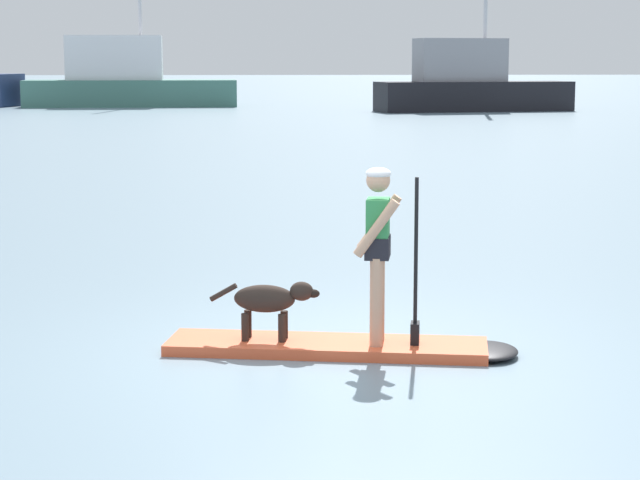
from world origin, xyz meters
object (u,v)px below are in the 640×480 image
object	(u,v)px
paddleboard	(351,347)
moored_boat_far_starboard	(470,84)
dog	(270,300)
moored_boat_starboard	(125,80)
person_paddler	(380,242)

from	to	relation	value
paddleboard	moored_boat_far_starboard	size ratio (longest dim) A/B	0.31
dog	moored_boat_starboard	distance (m)	58.71
paddleboard	moored_boat_far_starboard	xyz separation A→B (m)	(10.78, 50.89, 1.38)
paddleboard	dog	size ratio (longest dim) A/B	3.21
moored_boat_starboard	dog	bearing A→B (deg)	-82.93
moored_boat_starboard	moored_boat_far_starboard	xyz separation A→B (m)	(18.75, -7.50, -0.09)
person_paddler	dog	xyz separation A→B (m)	(-1.00, 0.18, -0.57)
paddleboard	moored_boat_starboard	size ratio (longest dim) A/B	0.27
person_paddler	dog	world-z (taller)	person_paddler
paddleboard	moored_boat_starboard	xyz separation A→B (m)	(-7.97, 58.39, 1.46)
moored_boat_far_starboard	paddleboard	bearing A→B (deg)	-101.96
paddleboard	moored_boat_starboard	world-z (taller)	moored_boat_starboard
paddleboard	person_paddler	bearing A→B (deg)	-10.16
paddleboard	moored_boat_far_starboard	bearing A→B (deg)	78.04
paddleboard	person_paddler	size ratio (longest dim) A/B	2.04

